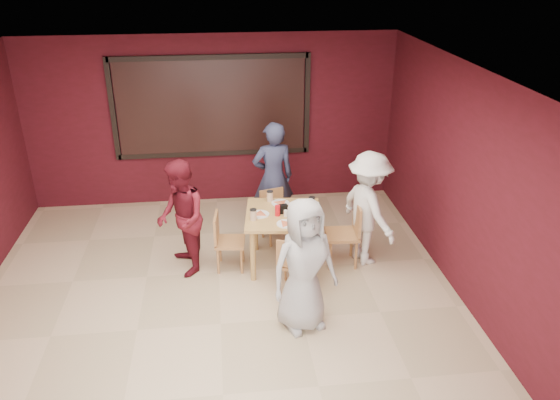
{
  "coord_description": "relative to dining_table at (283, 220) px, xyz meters",
  "views": [
    {
      "loc": [
        0.08,
        -5.21,
        4.02
      ],
      "look_at": [
        0.85,
        1.23,
        0.98
      ],
      "focal_mm": 35.0,
      "sensor_mm": 36.0,
      "label": 1
    }
  ],
  "objects": [
    {
      "name": "chair_front",
      "position": [
        0.04,
        -0.67,
        -0.24
      ],
      "size": [
        0.49,
        0.49,
        0.78
      ],
      "color": "#B77A47",
      "rests_on": "floor"
    },
    {
      "name": "window_blinds",
      "position": [
        -0.89,
        2.22,
        0.96
      ],
      "size": [
        3.0,
        0.02,
        1.5
      ],
      "primitive_type": "cube",
      "color": "black"
    },
    {
      "name": "chair_back",
      "position": [
        -0.04,
        0.75,
        -0.25
      ],
      "size": [
        0.46,
        0.46,
        0.77
      ],
      "color": "#B77A47",
      "rests_on": "floor"
    },
    {
      "name": "diner_front",
      "position": [
        0.06,
        -1.35,
        0.11
      ],
      "size": [
        0.9,
        0.73,
        1.6
      ],
      "primitive_type": "imported",
      "rotation": [
        0.0,
        0.0,
        0.32
      ],
      "color": "#AFAFAF",
      "rests_on": "floor"
    },
    {
      "name": "dining_table",
      "position": [
        0.0,
        0.0,
        0.0
      ],
      "size": [
        1.1,
        1.1,
        0.93
      ],
      "color": "tan",
      "rests_on": "floor"
    },
    {
      "name": "diner_left",
      "position": [
        -1.34,
        0.0,
        0.1
      ],
      "size": [
        0.76,
        0.88,
        1.57
      ],
      "primitive_type": "imported",
      "rotation": [
        0.0,
        0.0,
        -1.34
      ],
      "color": "maroon",
      "rests_on": "floor"
    },
    {
      "name": "diner_right",
      "position": [
        1.15,
        -0.03,
        0.12
      ],
      "size": [
        0.92,
        1.18,
        1.6
      ],
      "primitive_type": "imported",
      "rotation": [
        0.0,
        0.0,
        1.93
      ],
      "color": "white",
      "rests_on": "floor"
    },
    {
      "name": "chair_right",
      "position": [
        0.87,
        -0.07,
        -0.18
      ],
      "size": [
        0.46,
        0.46,
        0.9
      ],
      "color": "#B77A47",
      "rests_on": "floor"
    },
    {
      "name": "chair_left",
      "position": [
        -0.79,
        0.0,
        -0.23
      ],
      "size": [
        0.43,
        0.43,
        0.8
      ],
      "color": "#B77A47",
      "rests_on": "floor"
    },
    {
      "name": "floor",
      "position": [
        -0.89,
        -1.23,
        -0.69
      ],
      "size": [
        7.0,
        7.0,
        0.0
      ],
      "primitive_type": "plane",
      "color": "#CCB38D",
      "rests_on": "ground"
    },
    {
      "name": "diner_back",
      "position": [
        -0.02,
        1.06,
        0.18
      ],
      "size": [
        0.68,
        0.49,
        1.72
      ],
      "primitive_type": "imported",
      "rotation": [
        0.0,
        0.0,
        3.27
      ],
      "color": "#303656",
      "rests_on": "floor"
    }
  ]
}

